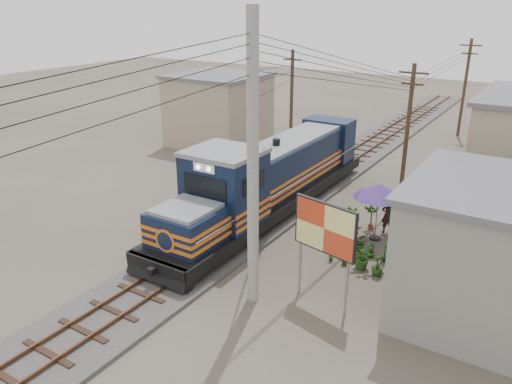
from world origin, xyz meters
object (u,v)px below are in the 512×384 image
Objects in this scene: billboard at (325,230)px; market_umbrella at (379,191)px; locomotive at (270,180)px; vendor at (388,215)px.

billboard is 6.01m from market_umbrella.
billboard is at bearing -88.62° from market_umbrella.
vendor is (5.77, 0.98, -0.90)m from locomotive.
market_umbrella is 1.77× the size of vendor.
locomotive reaches higher than market_umbrella.
vendor is at bearing 102.36° from billboard.
billboard is at bearing 48.60° from vendor.
locomotive is 5.92m from vendor.
market_umbrella is at bearing 36.20° from vendor.
billboard is at bearing -46.40° from locomotive.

